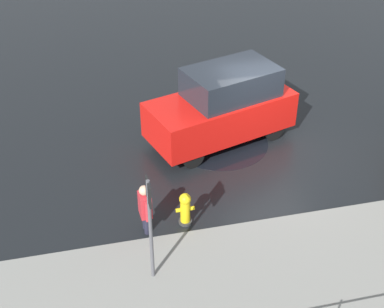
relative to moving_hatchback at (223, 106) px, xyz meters
The scene contains 7 objects.
ground_plane 1.79m from the moving_hatchback, 142.21° to the left, with size 60.00×60.00×0.00m, color black.
kerb_strip 5.33m from the moving_hatchback, 102.85° to the left, with size 24.00×3.20×0.04m, color slate.
moving_hatchback is the anchor object (origin of this frame).
fire_hydrant 3.66m from the moving_hatchback, 61.16° to the left, with size 0.42×0.31×0.80m.
pedestrian 4.16m from the moving_hatchback, 50.77° to the left, with size 0.26×0.57×1.22m.
sign_post 5.35m from the moving_hatchback, 59.43° to the left, with size 0.07×0.44×2.40m.
puddle_patch 1.05m from the moving_hatchback, 57.91° to the left, with size 2.65×2.65×0.01m, color black.
Camera 1 is at (4.79, 11.03, 8.02)m, focal length 50.00 mm.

